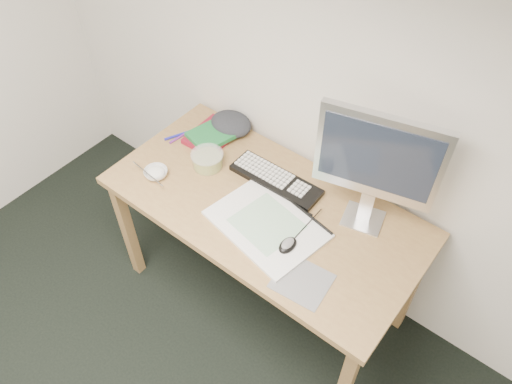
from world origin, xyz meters
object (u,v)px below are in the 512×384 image
Objects in this scene: monitor at (378,160)px; sketchpad at (267,224)px; keyboard at (276,180)px; desk at (264,216)px; rice_bowl at (156,173)px.

sketchpad is at bearing -151.26° from monitor.
monitor reaches higher than keyboard.
rice_bowl is (-0.49, -0.17, 0.10)m from desk.
monitor is at bearing 6.65° from keyboard.
keyboard is at bearing 128.18° from sketchpad.
monitor is (0.42, 0.05, 0.33)m from keyboard.
monitor is at bearing 22.64° from rice_bowl.
sketchpad is 1.07× the size of keyboard.
sketchpad is 0.53m from monitor.
desk is 3.02× the size of sketchpad.
keyboard is at bearing 173.21° from monitor.
desk is 3.24× the size of keyboard.
sketchpad reaches higher than desk.
monitor reaches higher than rice_bowl.
desk is 0.15m from sketchpad.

